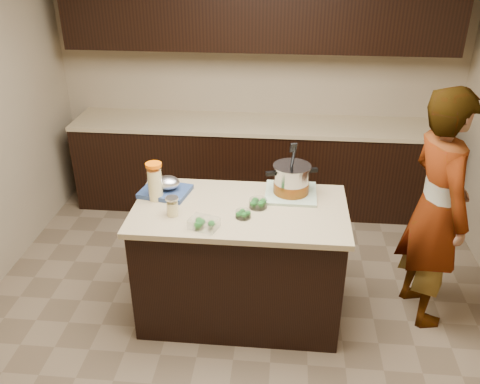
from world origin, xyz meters
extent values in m
plane|color=brown|center=(0.00, 0.00, 0.00)|extent=(4.00, 4.00, 0.00)
cube|color=tan|center=(0.00, 2.00, 1.35)|extent=(4.00, 0.04, 2.70)
cube|color=black|center=(0.00, 1.70, 0.43)|extent=(3.60, 0.60, 0.86)
cube|color=tan|center=(0.00, 1.70, 0.88)|extent=(3.60, 0.63, 0.04)
cube|color=black|center=(0.00, 1.82, 1.95)|extent=(3.60, 0.35, 0.75)
cube|color=black|center=(0.00, 0.00, 0.43)|extent=(1.40, 0.75, 0.86)
cube|color=tan|center=(0.00, 0.00, 0.88)|extent=(1.46, 0.81, 0.04)
cube|color=#628E60|center=(0.34, 0.23, 0.91)|extent=(0.36, 0.36, 0.02)
cylinder|color=#B7B7BC|center=(0.34, 0.23, 1.02)|extent=(0.31, 0.31, 0.19)
cylinder|color=brown|center=(0.34, 0.23, 0.96)|extent=(0.31, 0.31, 0.08)
cylinder|color=#B7B7BC|center=(0.34, 0.23, 1.12)|extent=(0.33, 0.33, 0.01)
cube|color=black|center=(0.19, 0.18, 1.08)|extent=(0.07, 0.05, 0.03)
cube|color=black|center=(0.49, 0.27, 1.08)|extent=(0.07, 0.05, 0.03)
cylinder|color=black|center=(0.34, 0.20, 1.18)|extent=(0.05, 0.11, 0.24)
cylinder|color=#F0DD92|center=(-0.60, 0.07, 1.01)|extent=(0.12, 0.12, 0.22)
cylinder|color=white|center=(-0.60, 0.07, 1.03)|extent=(0.13, 0.13, 0.25)
cylinder|color=#FF6705|center=(-0.60, 0.07, 1.16)|extent=(0.14, 0.14, 0.02)
cylinder|color=#F0DD92|center=(-0.43, -0.14, 0.95)|extent=(0.09, 0.09, 0.09)
cylinder|color=white|center=(-0.43, -0.14, 0.96)|extent=(0.11, 0.11, 0.12)
cylinder|color=silver|center=(-0.43, -0.14, 1.03)|extent=(0.11, 0.11, 0.02)
cylinder|color=silver|center=(0.12, 0.02, 0.93)|extent=(0.15, 0.15, 0.06)
cylinder|color=silver|center=(0.03, -0.13, 0.92)|extent=(0.11, 0.11, 0.05)
cube|color=silver|center=(-0.20, -0.28, 0.93)|extent=(0.21, 0.18, 0.06)
cube|color=navy|center=(-0.55, 0.16, 0.92)|extent=(0.38, 0.32, 0.03)
ellipsoid|color=silver|center=(-0.53, 0.16, 0.98)|extent=(0.17, 0.14, 0.09)
imported|color=gray|center=(1.34, 0.15, 0.87)|extent=(0.55, 0.71, 1.74)
camera|label=1|loc=(0.28, -2.99, 2.59)|focal=38.00mm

